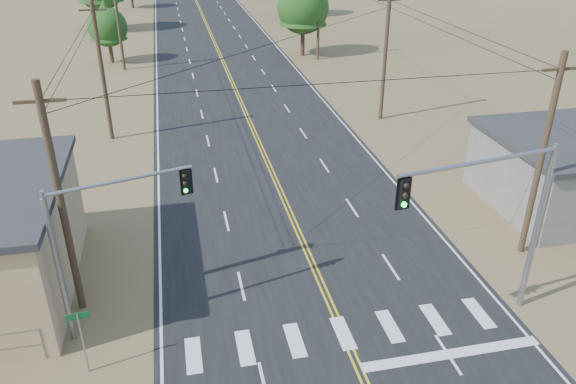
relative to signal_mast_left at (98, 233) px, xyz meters
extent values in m
cube|color=black|center=(9.08, 19.59, -4.46)|extent=(15.00, 200.00, 0.02)
cylinder|color=gray|center=(-2.42, -1.41, -3.72)|extent=(0.06, 0.06, 1.50)
cylinder|color=#4C3826|center=(-1.42, 1.59, 0.53)|extent=(0.30, 0.30, 10.00)
cube|color=#4C3826|center=(-1.42, 1.59, 4.73)|extent=(1.80, 0.12, 0.12)
cylinder|color=#4C3826|center=(-1.42, 21.59, 0.53)|extent=(0.30, 0.30, 10.00)
cube|color=#4C3826|center=(-1.42, 21.59, 4.73)|extent=(1.80, 0.12, 0.12)
cylinder|color=#4C3826|center=(-1.42, 41.59, 0.53)|extent=(0.30, 0.30, 10.00)
cylinder|color=#4C3826|center=(19.58, 1.59, 0.53)|extent=(0.30, 0.30, 10.00)
cube|color=#4C3826|center=(19.58, 1.59, 4.73)|extent=(1.80, 0.12, 0.12)
cylinder|color=#4C3826|center=(19.58, 21.59, 0.53)|extent=(0.30, 0.30, 10.00)
cube|color=#4C3826|center=(19.58, 21.59, 4.73)|extent=(1.80, 0.12, 0.12)
cylinder|color=#4C3826|center=(19.58, 41.59, 0.53)|extent=(0.30, 0.30, 10.00)
cylinder|color=gray|center=(-1.53, -0.41, -1.30)|extent=(0.22, 0.22, 6.33)
cylinder|color=gray|center=(-1.53, -0.41, 1.86)|extent=(0.16, 0.16, 0.54)
cylinder|color=gray|center=(1.09, 0.30, 1.95)|extent=(5.27, 1.55, 0.14)
cube|color=black|center=(3.44, 0.93, 1.36)|extent=(0.38, 0.34, 0.99)
sphere|color=black|center=(3.40, 0.78, 1.68)|extent=(0.18, 0.18, 0.18)
sphere|color=black|center=(3.40, 0.78, 1.36)|extent=(0.18, 0.18, 0.18)
sphere|color=#0CE533|center=(3.40, 0.78, 1.05)|extent=(0.18, 0.18, 0.18)
cylinder|color=gray|center=(17.08, -2.23, -0.86)|extent=(0.25, 0.25, 7.21)
cylinder|color=gray|center=(17.08, -2.23, 2.74)|extent=(0.19, 0.19, 0.62)
cylinder|color=gray|center=(13.74, -2.75, 2.84)|extent=(6.72, 1.20, 0.16)
cube|color=black|center=(10.70, -3.22, 2.17)|extent=(0.40, 0.36, 1.13)
sphere|color=black|center=(10.67, -3.40, 2.54)|extent=(0.21, 0.21, 0.21)
sphere|color=black|center=(10.67, -3.40, 2.17)|extent=(0.21, 0.21, 0.21)
sphere|color=#0CE533|center=(10.67, -3.40, 1.81)|extent=(0.21, 0.21, 0.21)
cylinder|color=gray|center=(-0.76, -2.41, -3.12)|extent=(0.06, 0.06, 2.69)
cube|color=#0B5323|center=(-0.76, -2.41, -1.88)|extent=(0.81, 0.11, 0.27)
cylinder|color=#3F2D1E|center=(-2.85, 44.98, -3.22)|extent=(0.43, 0.43, 2.49)
cone|color=#1D4814|center=(-2.85, 44.98, 0.23)|extent=(3.87, 3.87, 4.42)
sphere|color=#1D4814|center=(-2.85, 44.98, -0.66)|extent=(4.15, 4.15, 4.15)
cylinder|color=#3F2D1E|center=(-4.92, 63.30, -2.51)|extent=(0.51, 0.51, 3.91)
cylinder|color=#3F2D1E|center=(-1.83, 82.33, -3.16)|extent=(0.39, 0.39, 2.60)
cylinder|color=#3F2D1E|center=(18.37, 43.83, -2.74)|extent=(0.48, 0.48, 3.45)
sphere|color=#1D4814|center=(18.37, 43.83, 0.81)|extent=(5.76, 5.76, 5.76)
cylinder|color=#3F2D1E|center=(23.08, 69.06, -2.69)|extent=(0.49, 0.49, 3.55)
camera|label=1|loc=(3.24, -19.12, 10.98)|focal=35.00mm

